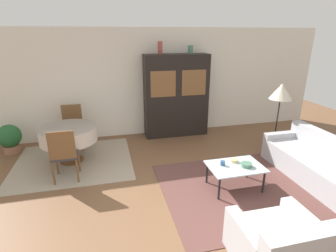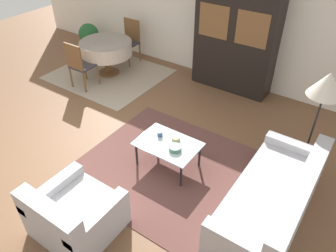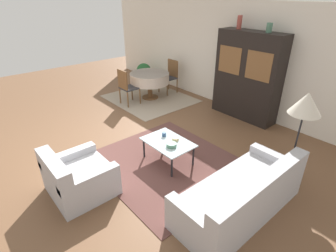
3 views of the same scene
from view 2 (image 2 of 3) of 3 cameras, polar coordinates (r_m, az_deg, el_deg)
ground_plane at (r=5.42m, az=-13.93°, el=-5.14°), size 14.00×14.00×0.00m
wall_back at (r=7.28m, az=6.33°, el=19.09°), size 10.00×0.06×2.70m
area_rug at (r=5.07m, az=-0.07°, el=-7.24°), size 2.55×2.34×0.01m
dining_rug at (r=7.70m, az=-10.21°, el=8.87°), size 2.36×2.08×0.01m
couch at (r=4.46m, az=17.83°, el=-12.20°), size 0.87×2.05×0.78m
armchair at (r=4.26m, az=-16.06°, el=-14.70°), size 0.94×0.90×0.76m
coffee_table at (r=4.87m, az=0.00°, el=-3.42°), size 0.92×0.64×0.42m
display_cabinet at (r=6.78m, az=11.66°, el=14.46°), size 1.62×0.48×2.08m
dining_table at (r=7.50m, az=-10.74°, el=13.15°), size 1.14×1.14×0.75m
dining_chair_near at (r=7.03m, az=-15.19°, el=10.51°), size 0.44×0.44×0.99m
dining_chair_far at (r=8.04m, az=-6.72°, el=14.86°), size 0.44×0.44×0.99m
floor_lamp at (r=4.92m, az=25.92°, el=6.18°), size 0.49×0.49×1.53m
cup at (r=4.96m, az=-1.43°, el=-1.37°), size 0.08×0.08×0.08m
bowl at (r=4.71m, az=1.23°, el=-3.88°), size 0.18×0.18×0.07m
bowl_small at (r=4.89m, az=1.38°, el=-2.14°), size 0.13×0.13×0.05m
potted_plant at (r=8.99m, az=-13.60°, el=15.10°), size 0.51×0.51×0.66m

